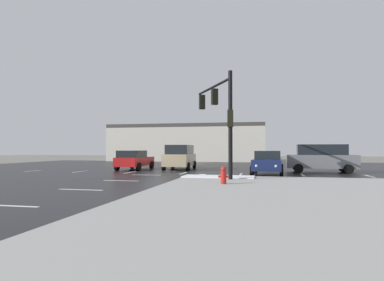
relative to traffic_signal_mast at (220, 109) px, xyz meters
name	(u,v)px	position (x,y,z in m)	size (l,w,h in m)	color
ground_plane	(156,173)	(-5.08, 3.87, -3.99)	(120.00, 120.00, 0.00)	slate
road_asphalt	(156,173)	(-5.08, 3.87, -3.98)	(44.00, 44.00, 0.02)	black
snow_strip_curbside	(218,177)	(-0.08, -0.13, -3.82)	(4.00, 1.60, 0.06)	white
lane_markings	(167,175)	(-3.88, 2.50, -3.97)	(36.15, 36.15, 0.01)	silver
traffic_signal_mast	(220,109)	(0.00, 0.00, 0.00)	(2.72, 4.81, 5.73)	black
fire_hydrant	(223,175)	(0.62, -3.68, -3.46)	(0.48, 0.26, 0.79)	red
strip_building_background	(188,143)	(-8.17, 27.96, -1.41)	(21.78, 8.00, 5.16)	beige
sedan_red	(134,160)	(-7.91, 6.76, -3.14)	(2.02, 4.54, 1.58)	#B21919
suv_grey	(321,158)	(6.52, 6.65, -2.90)	(4.90, 2.33, 2.03)	slate
suv_tan	(180,157)	(-4.38, 8.02, -2.90)	(2.36, 4.91, 2.03)	tan
sedan_navy	(268,162)	(2.70, 4.08, -3.14)	(2.23, 4.62, 1.58)	#141E47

